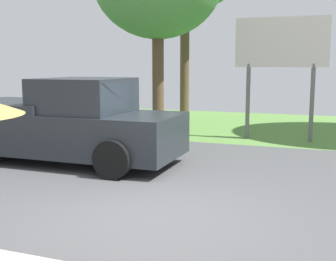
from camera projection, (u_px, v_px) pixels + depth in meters
The scene contains 3 objects.
ground_plane at pixel (205, 172), 9.00m from camera, with size 40.00×22.00×0.20m.
pickup_truck at pixel (67, 123), 9.65m from camera, with size 5.20×2.28×1.88m.
roadside_billboard at pixel (281, 51), 12.18m from camera, with size 2.60×0.12×3.50m.
Camera 1 is at (2.31, -5.55, 2.17)m, focal length 46.04 mm.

